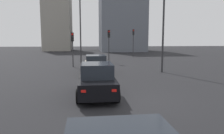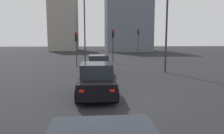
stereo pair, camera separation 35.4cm
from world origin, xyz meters
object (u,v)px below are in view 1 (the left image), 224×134
traffic_light_near_left (73,42)px  street_lamp_kerbside (164,17)px  car_black_right_second (97,80)px  traffic_light_near_right (109,39)px  traffic_light_far_left (133,37)px  car_beige_right_lead (96,65)px  street_lamp_far (80,24)px

traffic_light_near_left → street_lamp_kerbside: (-4.54, -7.96, 2.19)m
traffic_light_near_left → car_black_right_second: bearing=5.1°
traffic_light_near_right → traffic_light_far_left: bearing=148.7°
car_black_right_second → traffic_light_near_right: size_ratio=1.12×
car_beige_right_lead → traffic_light_far_left: traffic_light_far_left is taller
traffic_light_near_right → street_lamp_kerbside: size_ratio=0.49×
street_lamp_kerbside → street_lamp_far: 11.11m
car_black_right_second → traffic_light_near_left: traffic_light_near_left is taller
car_black_right_second → traffic_light_far_left: traffic_light_far_left is taller
traffic_light_far_left → car_black_right_second: bearing=-8.8°
street_lamp_far → car_beige_right_lead: bearing=-169.8°
car_black_right_second → traffic_light_near_left: 11.90m
car_black_right_second → street_lamp_far: (15.43, 1.35, 3.93)m
traffic_light_near_right → traffic_light_far_left: (7.85, -4.68, 0.33)m
car_black_right_second → traffic_light_far_left: 23.95m
street_lamp_far → traffic_light_far_left: bearing=-47.4°
car_beige_right_lead → traffic_light_near_left: size_ratio=1.24×
car_black_right_second → street_lamp_far: 15.98m
street_lamp_kerbside → traffic_light_near_right: bearing=26.0°
traffic_light_near_right → street_lamp_far: size_ratio=0.49×
traffic_light_near_right → car_beige_right_lead: bearing=-13.6°
traffic_light_near_right → traffic_light_far_left: traffic_light_far_left is taller
street_lamp_far → car_black_right_second: bearing=-175.0°
traffic_light_near_left → car_beige_right_lead: bearing=20.8°
car_black_right_second → street_lamp_kerbside: size_ratio=0.55×
car_black_right_second → traffic_light_far_left: (22.86, -6.72, 2.40)m
traffic_light_near_right → street_lamp_kerbside: street_lamp_kerbside is taller
car_beige_right_lead → street_lamp_far: bearing=9.5°
car_beige_right_lead → traffic_light_far_left: bearing=-23.1°
street_lamp_kerbside → traffic_light_far_left: bearing=-2.9°
street_lamp_kerbside → car_beige_right_lead: bearing=90.6°
car_beige_right_lead → street_lamp_kerbside: 7.00m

